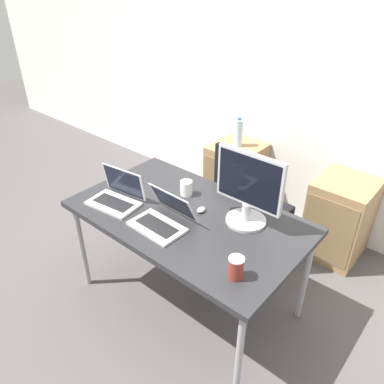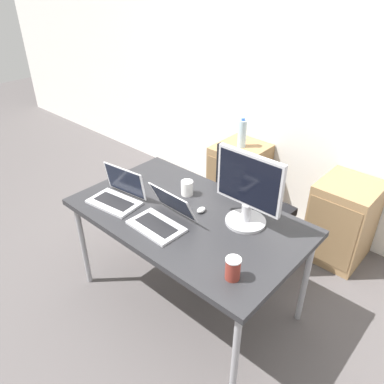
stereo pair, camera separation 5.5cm
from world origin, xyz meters
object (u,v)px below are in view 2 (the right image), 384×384
at_px(water_bottle, 242,133).
at_px(coffee_cup_brown, 233,269).
at_px(laptop_left, 162,218).
at_px(mouse, 201,210).
at_px(coffee_cup_white, 187,188).
at_px(cabinet_left, 239,179).
at_px(office_chair, 251,218).
at_px(laptop_right, 118,195).
at_px(monitor, 248,191).
at_px(cabinet_right, 342,221).

relative_size(water_bottle, coffee_cup_brown, 2.15).
relative_size(laptop_left, mouse, 5.03).
height_order(laptop_left, coffee_cup_white, laptop_left).
xyz_separation_m(cabinet_left, water_bottle, (0.00, 0.00, 0.48)).
bearing_deg(office_chair, coffee_cup_white, -111.40).
bearing_deg(laptop_left, coffee_cup_white, 108.72).
bearing_deg(office_chair, mouse, -89.49).
bearing_deg(laptop_right, coffee_cup_brown, -3.71).
distance_m(office_chair, mouse, 0.76).
bearing_deg(coffee_cup_white, office_chair, 68.60).
distance_m(cabinet_left, coffee_cup_brown, 1.87).
bearing_deg(water_bottle, laptop_left, -74.03).
bearing_deg(monitor, coffee_cup_white, 179.87).
xyz_separation_m(office_chair, water_bottle, (-0.49, 0.51, 0.45)).
bearing_deg(cabinet_left, cabinet_right, 0.00).
bearing_deg(coffee_cup_brown, cabinet_left, 124.13).
relative_size(cabinet_left, coffee_cup_white, 6.63).
distance_m(monitor, mouse, 0.37).
bearing_deg(coffee_cup_brown, office_chair, 117.75).
relative_size(office_chair, cabinet_left, 1.48).
distance_m(office_chair, cabinet_left, 0.71).
xyz_separation_m(cabinet_left, coffee_cup_white, (0.28, -1.05, 0.47)).
distance_m(office_chair, cabinet_right, 0.75).
bearing_deg(cabinet_left, mouse, -66.50).
xyz_separation_m(office_chair, cabinet_right, (0.56, 0.51, -0.03)).
bearing_deg(monitor, coffee_cup_brown, -62.54).
bearing_deg(monitor, laptop_left, -136.21).
bearing_deg(laptop_right, mouse, 28.99).
xyz_separation_m(laptop_left, mouse, (0.09, 0.26, -0.03)).
relative_size(laptop_right, mouse, 5.32).
height_order(office_chair, laptop_right, office_chair).
height_order(cabinet_left, monitor, monitor).
height_order(cabinet_right, laptop_left, laptop_left).
relative_size(mouse, coffee_cup_white, 0.65).
distance_m(water_bottle, laptop_left, 1.47).
xyz_separation_m(water_bottle, mouse, (0.50, -1.15, -0.04)).
height_order(office_chair, laptop_left, office_chair).
bearing_deg(water_bottle, office_chair, -45.86).
bearing_deg(coffee_cup_brown, monitor, 117.46).
distance_m(laptop_left, mouse, 0.28).
height_order(laptop_left, laptop_right, laptop_right).
height_order(cabinet_left, laptop_left, laptop_left).
height_order(cabinet_left, water_bottle, water_bottle).
bearing_deg(monitor, cabinet_left, 126.70).
distance_m(laptop_left, coffee_cup_brown, 0.62).
xyz_separation_m(cabinet_right, monitor, (-0.27, -1.05, 0.65)).
distance_m(laptop_right, coffee_cup_brown, 1.03).
relative_size(office_chair, coffee_cup_white, 9.85).
relative_size(laptop_left, laptop_right, 0.95).
bearing_deg(coffee_cup_brown, coffee_cup_white, 148.56).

